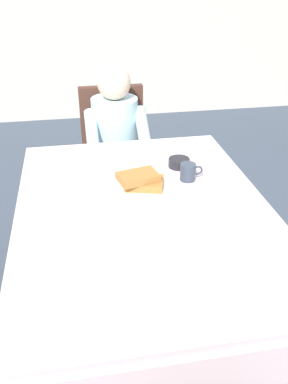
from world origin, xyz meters
The scene contains 12 objects.
ground_plane centered at (0.00, 0.00, 0.00)m, with size 14.00×14.00×0.00m, color #3D4756.
dining_table_main centered at (0.00, 0.00, 0.65)m, with size 1.12×1.52×0.74m.
chair_diner centered at (-0.01, 1.17, 0.53)m, with size 0.44×0.45×0.93m.
diner_person centered at (-0.01, 1.01, 0.67)m, with size 0.40×0.43×1.12m.
plate_breakfast centered at (0.02, 0.16, 0.75)m, with size 0.28×0.28×0.02m, color white.
breakfast_stack centered at (0.02, 0.16, 0.79)m, with size 0.23×0.17×0.07m.
cup_coffee centered at (0.26, 0.22, 0.78)m, with size 0.11×0.08×0.08m.
bowl_butter centered at (0.25, 0.36, 0.76)m, with size 0.11×0.11×0.04m, color black.
fork_left_of_plate centered at (-0.17, 0.14, 0.74)m, with size 0.18×0.01×0.01m, color silver.
knife_right_of_plate centered at (0.21, 0.14, 0.74)m, with size 0.20×0.01×0.01m, color silver.
spoon_near_edge centered at (0.05, -0.13, 0.74)m, with size 0.15×0.01×0.01m, color silver.
napkin_folded centered at (-0.25, -0.05, 0.74)m, with size 0.17×0.12×0.01m, color white.
Camera 1 is at (-0.26, -1.48, 1.68)m, focal length 38.10 mm.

